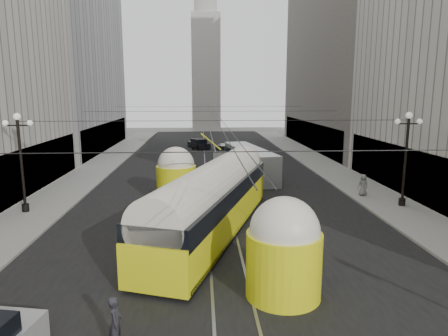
{
  "coord_description": "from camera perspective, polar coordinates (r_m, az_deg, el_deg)",
  "views": [
    {
      "loc": [
        -1.1,
        -7.74,
        7.7
      ],
      "look_at": [
        0.19,
        15.12,
        3.43
      ],
      "focal_mm": 32.0,
      "sensor_mm": 36.0,
      "label": 1
    }
  ],
  "objects": [
    {
      "name": "rail_right",
      "position": [
        41.01,
        -0.6,
        -0.26
      ],
      "size": [
        0.12,
        85.0,
        0.04
      ],
      "primitive_type": "cube",
      "color": "gray",
      "rests_on": "ground"
    },
    {
      "name": "catenary",
      "position": [
        39.29,
        -1.47,
        7.9
      ],
      "size": [
        25.0,
        72.0,
        0.23
      ],
      "color": "black",
      "rests_on": "ground"
    },
    {
      "name": "distant_tower",
      "position": [
        88.05,
        -2.61,
        15.29
      ],
      "size": [
        6.0,
        6.0,
        31.36
      ],
      "color": "#B2AFA8",
      "rests_on": "ground"
    },
    {
      "name": "city_bus",
      "position": [
        37.3,
        3.71,
        0.95
      ],
      "size": [
        4.08,
        10.99,
        2.72
      ],
      "color": "#A6AAAC",
      "rests_on": "ground"
    },
    {
      "name": "sidewalk_right",
      "position": [
        46.29,
        13.25,
        0.8
      ],
      "size": [
        4.0,
        72.0,
        0.15
      ],
      "primitive_type": "cube",
      "color": "gray",
      "rests_on": "ground"
    },
    {
      "name": "sedan_dark_far",
      "position": [
        57.25,
        -3.63,
        3.44
      ],
      "size": [
        3.34,
        4.74,
        1.39
      ],
      "color": "black",
      "rests_on": "ground"
    },
    {
      "name": "pedestrian_crossing_a",
      "position": [
        13.37,
        -15.22,
        -20.62
      ],
      "size": [
        0.47,
        0.66,
        1.73
      ],
      "primitive_type": "imported",
      "rotation": [
        0.0,
        0.0,
        1.66
      ],
      "color": "black",
      "rests_on": "ground"
    },
    {
      "name": "lamppost_right_mid",
      "position": [
        29.43,
        24.56,
        1.87
      ],
      "size": [
        1.86,
        0.44,
        6.37
      ],
      "color": "black",
      "rests_on": "sidewalk_right"
    },
    {
      "name": "building_right_far",
      "position": [
        60.22,
        18.25,
        18.27
      ],
      "size": [
        12.6,
        32.6,
        32.6
      ],
      "color": "#514C47",
      "rests_on": "ground"
    },
    {
      "name": "rail_left",
      "position": [
        40.97,
        -2.69,
        -0.29
      ],
      "size": [
        0.12,
        85.0,
        0.04
      ],
      "primitive_type": "cube",
      "color": "gray",
      "rests_on": "ground"
    },
    {
      "name": "road",
      "position": [
        40.98,
        -1.65,
        -0.27
      ],
      "size": [
        20.0,
        85.0,
        0.02
      ],
      "primitive_type": "cube",
      "color": "black",
      "rests_on": "ground"
    },
    {
      "name": "lamppost_left_mid",
      "position": [
        28.47,
        -27.04,
        1.41
      ],
      "size": [
        1.86,
        0.44,
        6.37
      ],
      "color": "black",
      "rests_on": "sidewalk_left"
    },
    {
      "name": "pedestrian_sidewalk_right",
      "position": [
        31.75,
        19.24,
        -2.3
      ],
      "size": [
        0.84,
        0.57,
        1.62
      ],
      "primitive_type": "imported",
      "rotation": [
        0.0,
        0.0,
        3.25
      ],
      "color": "slate",
      "rests_on": "sidewalk_right"
    },
    {
      "name": "sedan_white_far",
      "position": [
        49.07,
        0.12,
        2.36
      ],
      "size": [
        2.94,
        5.21,
        1.55
      ],
      "color": "silver",
      "rests_on": "ground"
    },
    {
      "name": "streetcar",
      "position": [
        22.16,
        -1.58,
        -4.48
      ],
      "size": [
        7.84,
        17.4,
        3.99
      ],
      "color": "yellow",
      "rests_on": "ground"
    },
    {
      "name": "building_left_far",
      "position": [
        59.22,
        -22.77,
        16.18
      ],
      "size": [
        12.6,
        28.6,
        28.6
      ],
      "color": "#999999",
      "rests_on": "ground"
    },
    {
      "name": "sidewalk_left",
      "position": [
        45.72,
        -16.99,
        0.49
      ],
      "size": [
        4.0,
        72.0,
        0.15
      ],
      "primitive_type": "cube",
      "color": "gray",
      "rests_on": "ground"
    }
  ]
}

